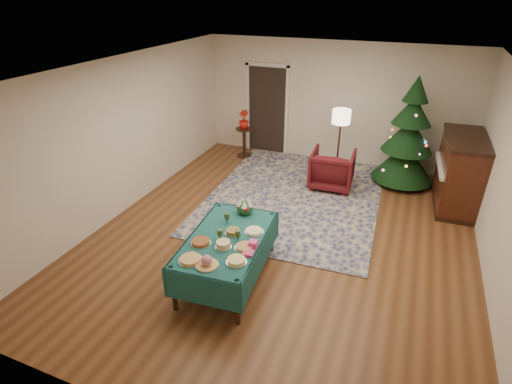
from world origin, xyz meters
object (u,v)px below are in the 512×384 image
at_px(christmas_tree, 408,138).
at_px(buffet_table, 227,246).
at_px(potted_plant, 244,123).
at_px(piano, 459,173).
at_px(armchair, 332,167).
at_px(gift_box, 253,244).
at_px(floor_lamp, 341,121).
at_px(side_table, 244,143).

bearing_deg(christmas_tree, buffet_table, -116.38).
distance_m(potted_plant, piano, 4.69).
distance_m(armchair, christmas_tree, 1.62).
bearing_deg(gift_box, christmas_tree, 68.72).
bearing_deg(christmas_tree, armchair, -151.03).
bearing_deg(floor_lamp, gift_box, -94.89).
height_order(armchair, piano, piano).
xyz_separation_m(armchair, piano, (2.31, 0.12, 0.23)).
distance_m(buffet_table, floor_lamp, 3.94).
bearing_deg(potted_plant, floor_lamp, -11.33).
bearing_deg(floor_lamp, buffet_table, -101.13).
distance_m(floor_lamp, christmas_tree, 1.39).
distance_m(gift_box, floor_lamp, 3.91).
relative_size(buffet_table, floor_lamp, 1.20).
height_order(armchair, potted_plant, potted_plant).
bearing_deg(floor_lamp, potted_plant, 168.67).
bearing_deg(gift_box, piano, 53.87).
bearing_deg(floor_lamp, armchair, -92.57).
relative_size(armchair, christmas_tree, 0.39).
distance_m(side_table, potted_plant, 0.48).
height_order(christmas_tree, piano, christmas_tree).
height_order(buffet_table, armchair, armchair).
relative_size(christmas_tree, piano, 1.40).
bearing_deg(gift_box, side_table, 114.83).
bearing_deg(armchair, buffet_table, 74.68).
height_order(side_table, christmas_tree, christmas_tree).
distance_m(side_table, piano, 4.69).
xyz_separation_m(buffet_table, potted_plant, (-1.59, 4.26, 0.28)).
relative_size(gift_box, piano, 0.07).
relative_size(potted_plant, piano, 0.27).
relative_size(buffet_table, gift_box, 16.81).
height_order(floor_lamp, side_table, floor_lamp).
distance_m(side_table, christmas_tree, 3.70).
bearing_deg(potted_plant, piano, -8.98).
xyz_separation_m(buffet_table, christmas_tree, (2.06, 4.15, 0.46)).
distance_m(armchair, potted_plant, 2.50).
height_order(side_table, piano, piano).
bearing_deg(piano, buffet_table, -130.74).
bearing_deg(buffet_table, armchair, 77.94).
height_order(floor_lamp, potted_plant, floor_lamp).
height_order(buffet_table, potted_plant, potted_plant).
height_order(armchair, floor_lamp, floor_lamp).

